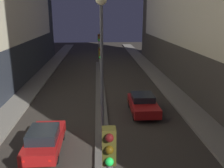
% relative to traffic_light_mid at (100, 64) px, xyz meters
% --- Properties ---
extents(median_strip, '(0.90, 35.92, 0.14)m').
position_rel_traffic_light_mid_xyz_m(median_strip, '(0.00, 1.29, -3.55)').
color(median_strip, '#56544F').
rests_on(median_strip, ground).
extents(traffic_light_mid, '(0.32, 0.42, 4.75)m').
position_rel_traffic_light_mid_xyz_m(traffic_light_mid, '(0.00, 0.00, 0.00)').
color(traffic_light_mid, '#4C4C51').
rests_on(traffic_light_mid, median_strip).
extents(traffic_light_far, '(0.32, 0.42, 4.75)m').
position_rel_traffic_light_mid_xyz_m(traffic_light_far, '(0.00, 13.30, 0.00)').
color(traffic_light_far, '#4C4C51').
rests_on(traffic_light_far, median_strip).
extents(street_lamp, '(0.58, 0.58, 8.22)m').
position_rel_traffic_light_mid_xyz_m(street_lamp, '(0.00, -6.17, 2.39)').
color(street_lamp, '#4C4C51').
rests_on(street_lamp, median_strip).
extents(car_left_lane, '(1.79, 4.07, 1.47)m').
position_rel_traffic_light_mid_xyz_m(car_left_lane, '(-3.20, -6.76, -2.88)').
color(car_left_lane, maroon).
rests_on(car_left_lane, ground).
extents(car_right_lane, '(1.92, 4.10, 1.43)m').
position_rel_traffic_light_mid_xyz_m(car_right_lane, '(3.20, -1.51, -2.88)').
color(car_right_lane, maroon).
rests_on(car_right_lane, ground).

